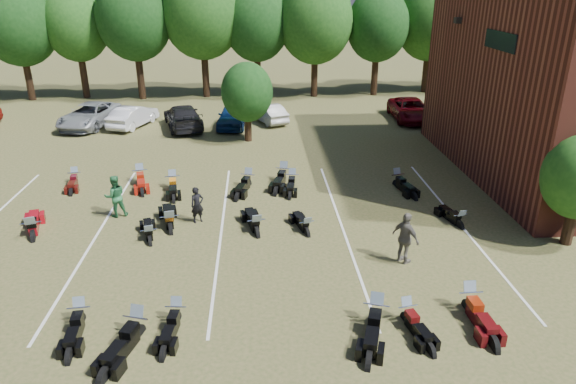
{
  "coord_description": "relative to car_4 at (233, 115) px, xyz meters",
  "views": [
    {
      "loc": [
        -1.44,
        -16.01,
        9.59
      ],
      "look_at": [
        -0.19,
        4.0,
        1.2
      ],
      "focal_mm": 32.0,
      "sensor_mm": 36.0,
      "label": 1
    }
  ],
  "objects": [
    {
      "name": "person_grey",
      "position": [
        6.84,
        -18.98,
        0.2
      ],
      "size": [
        1.05,
        1.21,
        1.96
      ],
      "primitive_type": "imported",
      "rotation": [
        0.0,
        0.0,
        2.18
      ],
      "color": "#5F5A51",
      "rests_on": "ground"
    },
    {
      "name": "motorcycle_20",
      "position": [
        8.5,
        -11.68,
        -0.78
      ],
      "size": [
        1.24,
        2.4,
        1.28
      ],
      "primitive_type": null,
      "rotation": [
        0.0,
        0.0,
        0.23
      ],
      "color": "black",
      "rests_on": "ground"
    },
    {
      "name": "car_3",
      "position": [
        -3.43,
        -0.18,
        0.01
      ],
      "size": [
        3.55,
        5.85,
        1.58
      ],
      "primitive_type": "imported",
      "rotation": [
        0.0,
        0.0,
        3.4
      ],
      "color": "black",
      "rests_on": "ground"
    },
    {
      "name": "car_5",
      "position": [
        2.48,
        1.05,
        -0.12
      ],
      "size": [
        2.83,
        4.23,
        1.32
      ],
      "primitive_type": "imported",
      "rotation": [
        0.0,
        0.0,
        3.54
      ],
      "color": "#B0AFAB",
      "rests_on": "ground"
    },
    {
      "name": "parking_lines",
      "position": [
        0.06,
        -15.95,
        -0.78
      ],
      "size": [
        20.1,
        14.0,
        0.01
      ],
      "color": "silver",
      "rests_on": "ground"
    },
    {
      "name": "person_green",
      "position": [
        -4.53,
        -14.32,
        0.15
      ],
      "size": [
        1.1,
        0.98,
        1.87
      ],
      "primitive_type": "imported",
      "rotation": [
        0.0,
        0.0,
        3.5
      ],
      "color": "#27693A",
      "rests_on": "ground"
    },
    {
      "name": "motorcycle_6",
      "position": [
        8.06,
        -22.01,
        -0.78
      ],
      "size": [
        0.82,
        2.45,
        1.36
      ],
      "primitive_type": null,
      "rotation": [
        0.0,
        0.0,
        0.02
      ],
      "color": "#45090C",
      "rests_on": "ground"
    },
    {
      "name": "motorcycle_16",
      "position": [
        1.12,
        -11.25,
        -0.78
      ],
      "size": [
        1.4,
        2.47,
        1.31
      ],
      "primitive_type": null,
      "rotation": [
        0.0,
        0.0,
        -0.29
      ],
      "color": "black",
      "rests_on": "ground"
    },
    {
      "name": "motorcycle_19",
      "position": [
        2.91,
        -10.58,
        -0.78
      ],
      "size": [
        1.39,
        2.62,
        1.39
      ],
      "primitive_type": null,
      "rotation": [
        0.0,
        0.0,
        -0.25
      ],
      "color": "black",
      "rests_on": "ground"
    },
    {
      "name": "motorcycle_11",
      "position": [
        3.52,
        -16.59,
        -0.78
      ],
      "size": [
        1.14,
        2.13,
        1.13
      ],
      "primitive_type": null,
      "rotation": [
        0.0,
        0.0,
        3.4
      ],
      "color": "black",
      "rests_on": "ground"
    },
    {
      "name": "ground",
      "position": [
        3.06,
        -18.95,
        -0.78
      ],
      "size": [
        160.0,
        160.0,
        0.0
      ],
      "primitive_type": "plane",
      "color": "brown",
      "rests_on": "ground"
    },
    {
      "name": "motorcycle_5",
      "position": [
        5.98,
        -22.44,
        -0.78
      ],
      "size": [
        1.02,
        2.11,
        1.13
      ],
      "primitive_type": null,
      "rotation": [
        0.0,
        0.0,
        0.19
      ],
      "color": "black",
      "rests_on": "ground"
    },
    {
      "name": "car_4",
      "position": [
        0.0,
        0.0,
        0.0
      ],
      "size": [
        2.41,
        4.79,
        1.57
      ],
      "primitive_type": "imported",
      "rotation": [
        0.0,
        0.0,
        -0.12
      ],
      "color": "navy",
      "rests_on": "ground"
    },
    {
      "name": "motorcycle_17",
      "position": [
        -2.57,
        -11.24,
        -0.78
      ],
      "size": [
        1.08,
        2.4,
        1.29
      ],
      "primitive_type": null,
      "rotation": [
        0.0,
        0.0,
        0.15
      ],
      "color": "black",
      "rests_on": "ground"
    },
    {
      "name": "motorcycle_3",
      "position": [
        -0.92,
        -22.04,
        -0.78
      ],
      "size": [
        0.88,
        2.14,
        1.16
      ],
      "primitive_type": null,
      "rotation": [
        0.0,
        0.0,
        -0.11
      ],
      "color": "black",
      "rests_on": "ground"
    },
    {
      "name": "motorcycle_10",
      "position": [
        1.51,
        -16.49,
        -0.78
      ],
      "size": [
        1.23,
        2.47,
        1.32
      ],
      "primitive_type": null,
      "rotation": [
        0.0,
        0.0,
        3.35
      ],
      "color": "black",
      "rests_on": "ground"
    },
    {
      "name": "motorcycle_7",
      "position": [
        -7.36,
        -16.27,
        -0.78
      ],
      "size": [
        1.54,
        2.66,
        1.41
      ],
      "primitive_type": null,
      "rotation": [
        0.0,
        0.0,
        3.45
      ],
      "color": "maroon",
      "rests_on": "ground"
    },
    {
      "name": "motorcycle_13",
      "position": [
        9.93,
        -16.31,
        -0.78
      ],
      "size": [
        1.1,
        2.12,
        1.13
      ],
      "primitive_type": null,
      "rotation": [
        0.0,
        0.0,
        3.38
      ],
      "color": "black",
      "rests_on": "ground"
    },
    {
      "name": "motorcycle_8",
      "position": [
        -2.01,
        -15.98,
        -0.78
      ],
      "size": [
        1.33,
        2.6,
        1.39
      ],
      "primitive_type": null,
      "rotation": [
        0.0,
        0.0,
        3.37
      ],
      "color": "black",
      "rests_on": "ground"
    },
    {
      "name": "motorcycle_18",
      "position": [
        3.31,
        -11.27,
        -0.78
      ],
      "size": [
        0.98,
        2.26,
        1.22
      ],
      "primitive_type": null,
      "rotation": [
        0.0,
        0.0,
        -0.13
      ],
      "color": "black",
      "rests_on": "ground"
    },
    {
      "name": "person_black",
      "position": [
        -0.97,
        -15.12,
        -0.0
      ],
      "size": [
        0.68,
        0.6,
        1.56
      ],
      "primitive_type": "imported",
      "rotation": [
        0.0,
        0.0,
        0.49
      ],
      "color": "black",
      "rests_on": "ground"
    },
    {
      "name": "car_7",
      "position": [
        16.05,
        1.01,
        -0.03
      ],
      "size": [
        2.51,
        5.36,
        1.51
      ],
      "primitive_type": "imported",
      "rotation": [
        0.0,
        0.0,
        3.06
      ],
      "color": "#3D3D43",
      "rests_on": "ground"
    },
    {
      "name": "motorcycle_4",
      "position": [
        5.02,
        -22.48,
        -0.78
      ],
      "size": [
        1.53,
        2.63,
        1.4
      ],
      "primitive_type": null,
      "rotation": [
        0.0,
        0.0,
        -0.31
      ],
      "color": "black",
      "rests_on": "ground"
    },
    {
      "name": "tree_line",
      "position": [
        2.06,
        10.05,
        5.53
      ],
      "size": [
        56.0,
        6.0,
        9.79
      ],
      "color": "black",
      "rests_on": "ground"
    },
    {
      "name": "motorcycle_2",
      "position": [
        -3.78,
        -21.94,
        -0.78
      ],
      "size": [
        0.9,
        2.23,
        1.21
      ],
      "primitive_type": null,
      "rotation": [
        0.0,
        0.0,
        0.1
      ],
      "color": "black",
      "rests_on": "ground"
    },
    {
      "name": "young_tree_midfield",
      "position": [
        1.06,
        -3.45,
        2.31
      ],
      "size": [
        3.2,
        3.2,
        4.7
      ],
      "color": "black",
      "rests_on": "ground"
    },
    {
      "name": "motorcycle_14",
      "position": [
        -7.59,
        -10.26,
        -0.78
      ],
      "size": [
        1.01,
        2.17,
        1.17
      ],
      "primitive_type": null,
      "rotation": [
        0.0,
        0.0,
        0.17
      ],
      "color": "#400B09",
      "rests_on": "ground"
    },
    {
      "name": "motorcycle_1",
      "position": [
        -1.96,
        -22.65,
        -0.78
      ],
      "size": [
        1.45,
        2.59,
        1.38
      ],
      "primitive_type": null,
      "rotation": [
        0.0,
        0.0,
        -0.28
      ],
      "color": "black",
      "rests_on": "ground"
    },
    {
      "name": "car_6",
      "position": [
        12.8,
        1.02,
        -0.02
      ],
      "size": [
        2.7,
        5.56,
        1.52
      ],
      "primitive_type": "imported",
      "rotation": [
        0.0,
        0.0,
        -0.03
      ],
      "color": "#53040C",
      "rests_on": "ground"
    },
    {
      "name": "car_2",
      "position": [
        -9.94,
        0.64,
        0.0
      ],
      "size": [
        3.71,
        6.08,
        1.58
      ],
      "primitive_type": "imported",
      "rotation": [
        0.0,
        0.0,
        -0.2
      ],
      "color": "gray",
      "rests_on": "ground"
    },
    {
      "name": "car_1",
      "position": [
        -6.95,
        0.46,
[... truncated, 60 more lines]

